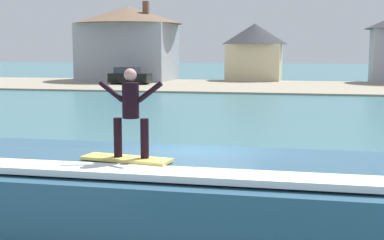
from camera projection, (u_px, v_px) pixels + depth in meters
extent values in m
plane|color=#3A6D76|center=(193.00, 210.00, 12.18)|extent=(260.00, 260.00, 0.00)
cube|color=#2E556E|center=(158.00, 194.00, 11.06)|extent=(9.53, 4.29, 1.31)
cube|color=#2E556E|center=(150.00, 164.00, 10.44)|extent=(8.10, 1.93, 0.15)
cube|color=white|center=(136.00, 172.00, 9.61)|extent=(8.57, 0.77, 0.12)
cube|color=#EAD159|center=(127.00, 159.00, 10.34)|extent=(1.81, 0.77, 0.06)
cube|color=black|center=(127.00, 158.00, 10.34)|extent=(1.60, 0.29, 0.01)
cylinder|color=black|center=(118.00, 137.00, 10.34)|extent=(0.16, 0.16, 0.75)
cylinder|color=black|center=(145.00, 138.00, 10.23)|extent=(0.16, 0.16, 0.75)
cylinder|color=black|center=(131.00, 101.00, 10.20)|extent=(0.32, 0.32, 0.67)
sphere|color=tan|center=(130.00, 75.00, 10.13)|extent=(0.24, 0.24, 0.24)
cylinder|color=black|center=(111.00, 91.00, 10.26)|extent=(0.50, 0.10, 0.41)
cylinder|color=black|center=(150.00, 92.00, 10.09)|extent=(0.50, 0.10, 0.41)
cube|color=gray|center=(283.00, 87.00, 51.44)|extent=(120.00, 17.45, 0.16)
cube|color=black|center=(130.00, 78.00, 53.85)|extent=(4.01, 1.98, 0.90)
cube|color=#262D38|center=(127.00, 70.00, 53.81)|extent=(2.20, 1.78, 0.64)
cylinder|color=black|center=(146.00, 82.00, 54.64)|extent=(0.64, 0.22, 0.64)
cylinder|color=black|center=(140.00, 83.00, 52.62)|extent=(0.64, 0.22, 0.64)
cylinder|color=black|center=(121.00, 82.00, 55.19)|extent=(0.64, 0.22, 0.64)
cylinder|color=black|center=(114.00, 83.00, 53.17)|extent=(0.64, 0.22, 0.64)
cube|color=#9EA3AD|center=(128.00, 53.00, 60.87)|extent=(9.84, 7.85, 6.39)
cone|color=brown|center=(128.00, 15.00, 60.34)|extent=(12.20, 12.20, 1.91)
cube|color=brown|center=(146.00, 10.00, 58.61)|extent=(0.60, 0.60, 1.80)
cube|color=beige|center=(254.00, 63.00, 61.07)|extent=(5.91, 5.70, 4.16)
cone|color=#2D2D33|center=(255.00, 34.00, 60.66)|extent=(7.33, 7.33, 2.30)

